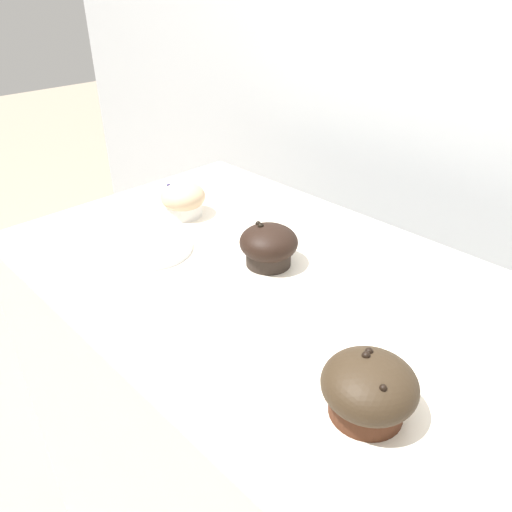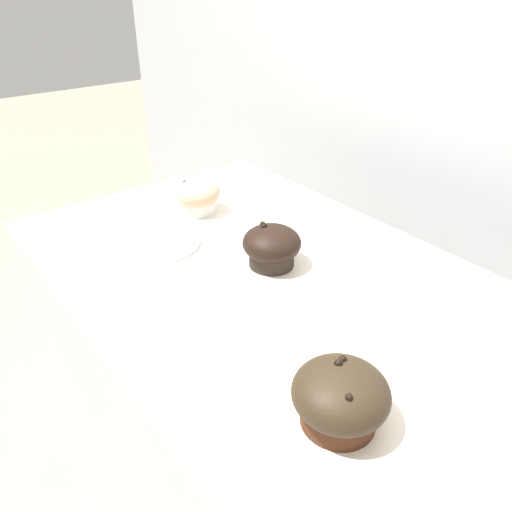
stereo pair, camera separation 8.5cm
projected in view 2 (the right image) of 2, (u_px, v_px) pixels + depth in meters
name	position (u px, v px, depth m)	size (l,w,h in m)	color
wall_back	(461.00, 195.00, 1.20)	(3.20, 0.10, 1.80)	#B2B7BC
display_counter	(265.00, 444.00, 1.12)	(1.00, 0.64, 0.91)	silver
muffin_front_center	(340.00, 397.00, 0.58)	(0.12, 0.12, 0.08)	#462416
muffin_back_left	(198.00, 196.00, 1.09)	(0.10, 0.10, 0.07)	silver
muffin_back_right	(272.00, 246.00, 0.89)	(0.11, 0.11, 0.08)	#2C231D
serving_plate	(159.00, 242.00, 0.98)	(0.16, 0.16, 0.01)	white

